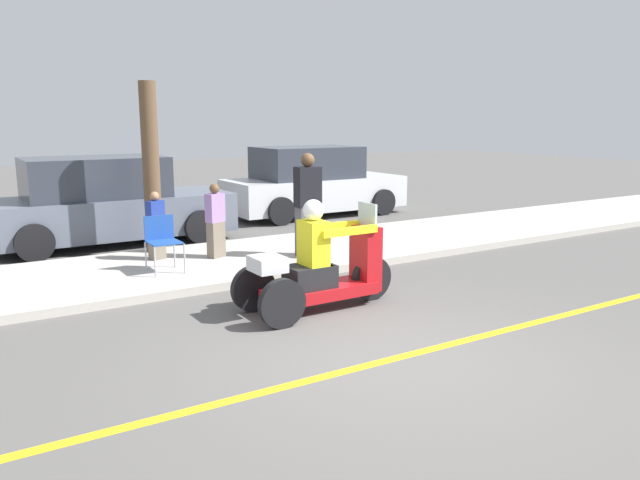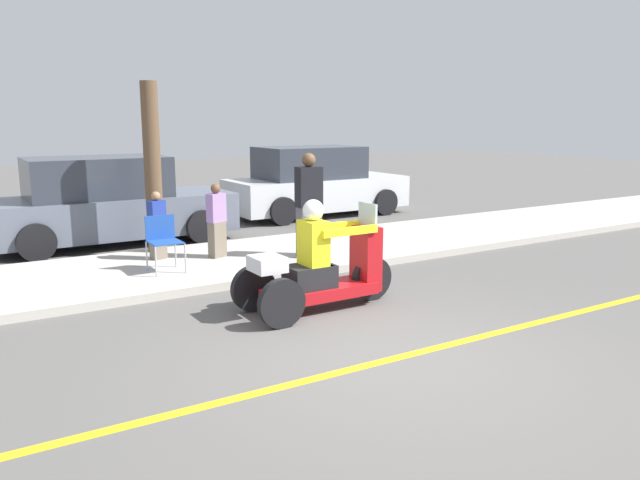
{
  "view_description": "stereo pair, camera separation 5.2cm",
  "coord_description": "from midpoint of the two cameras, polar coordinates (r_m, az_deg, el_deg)",
  "views": [
    {
      "loc": [
        -3.75,
        -4.59,
        2.37
      ],
      "look_at": [
        0.23,
        1.79,
        0.89
      ],
      "focal_mm": 35.0,
      "sensor_mm": 36.0,
      "label": 1
    },
    {
      "loc": [
        -3.71,
        -4.62,
        2.37
      ],
      "look_at": [
        0.23,
        1.79,
        0.89
      ],
      "focal_mm": 35.0,
      "sensor_mm": 36.0,
      "label": 2
    }
  ],
  "objects": [
    {
      "name": "ground_plane",
      "position": [
        6.38,
        7.02,
        -10.73
      ],
      "size": [
        60.0,
        60.0,
        0.0
      ],
      "primitive_type": "plane",
      "color": "#565451"
    },
    {
      "name": "lane_stripe",
      "position": [
        6.52,
        8.64,
        -10.27
      ],
      "size": [
        24.0,
        0.12,
        0.01
      ],
      "color": "gold",
      "rests_on": "ground"
    },
    {
      "name": "sidewalk_strip",
      "position": [
        10.2,
        -9.28,
        -2.1
      ],
      "size": [
        28.0,
        2.8,
        0.12
      ],
      "color": "#B2ADA3",
      "rests_on": "ground"
    },
    {
      "name": "motorcycle_trike",
      "position": [
        7.75,
        0.26,
        -2.83
      ],
      "size": [
        2.12,
        0.84,
        1.4
      ],
      "color": "black",
      "rests_on": "ground"
    },
    {
      "name": "spectator_mid_group",
      "position": [
        10.15,
        -0.88,
        3.03
      ],
      "size": [
        0.41,
        0.26,
        1.69
      ],
      "color": "#515156",
      "rests_on": "sidewalk_strip"
    },
    {
      "name": "spectator_end_of_line",
      "position": [
        10.25,
        -9.29,
        1.64
      ],
      "size": [
        0.33,
        0.26,
        1.21
      ],
      "color": "#726656",
      "rests_on": "sidewalk_strip"
    },
    {
      "name": "spectator_far_back",
      "position": [
        10.32,
        -14.51,
        1.19
      ],
      "size": [
        0.3,
        0.23,
        1.1
      ],
      "color": "#726656",
      "rests_on": "sidewalk_strip"
    },
    {
      "name": "folding_chair_set_back",
      "position": [
        9.51,
        -14.01,
        0.24
      ],
      "size": [
        0.46,
        0.46,
        0.82
      ],
      "color": "#A5A8AD",
      "rests_on": "sidewalk_strip"
    },
    {
      "name": "parked_car_lot_right",
      "position": [
        12.47,
        -18.76,
        3.18
      ],
      "size": [
        4.5,
        1.98,
        1.65
      ],
      "color": "slate",
      "rests_on": "ground"
    },
    {
      "name": "parked_car_lot_far",
      "position": [
        15.29,
        -0.39,
        5.17
      ],
      "size": [
        4.41,
        1.93,
        1.68
      ],
      "color": "silver",
      "rests_on": "ground"
    },
    {
      "name": "tree_trunk",
      "position": [
        10.85,
        -14.92,
        6.38
      ],
      "size": [
        0.28,
        0.28,
        2.84
      ],
      "color": "brown",
      "rests_on": "sidewalk_strip"
    }
  ]
}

